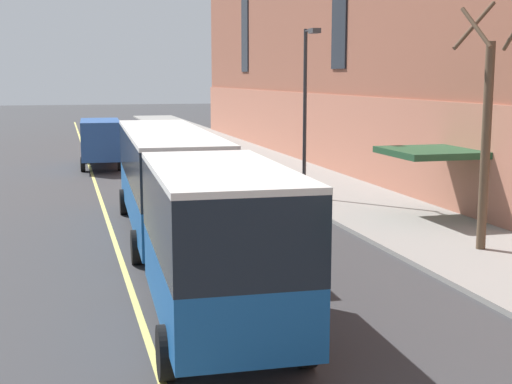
% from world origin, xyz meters
% --- Properties ---
extents(ground_plane, '(260.00, 260.00, 0.00)m').
position_xyz_m(ground_plane, '(0.00, 0.00, 0.00)').
color(ground_plane, '#38383A').
extents(sidewalk, '(5.27, 160.00, 0.15)m').
position_xyz_m(sidewalk, '(9.26, 3.00, 0.07)').
color(sidewalk, gray).
rests_on(sidewalk, ground).
extents(city_bus, '(3.52, 19.36, 3.59)m').
position_xyz_m(city_bus, '(0.32, 3.90, 2.09)').
color(city_bus, '#19569E').
rests_on(city_bus, ground).
extents(parked_car_black_0, '(2.00, 4.31, 1.56)m').
position_xyz_m(parked_car_black_0, '(5.38, 12.82, 0.78)').
color(parked_car_black_0, black).
rests_on(parked_car_black_0, ground).
extents(parked_car_silver_3, '(2.11, 4.72, 1.56)m').
position_xyz_m(parked_car_silver_3, '(5.30, 23.26, 0.78)').
color(parked_car_silver_3, '#B7B7BC').
rests_on(parked_car_silver_3, ground).
extents(box_truck, '(2.55, 7.26, 2.89)m').
position_xyz_m(box_truck, '(-0.73, 26.81, 1.66)').
color(box_truck, '#285199').
rests_on(box_truck, ground).
extents(street_tree_mid_block, '(1.85, 1.84, 7.48)m').
position_xyz_m(street_tree_mid_block, '(9.34, 2.41, 3.81)').
color(street_tree_mid_block, brown).
rests_on(street_tree_mid_block, sidewalk).
extents(street_lamp, '(0.36, 1.48, 7.22)m').
position_xyz_m(street_lamp, '(7.23, 12.62, 4.55)').
color(street_lamp, '#2D2D30').
rests_on(street_lamp, sidewalk).
extents(lane_centerline, '(0.16, 140.00, 0.01)m').
position_xyz_m(lane_centerline, '(-1.38, 3.00, 0.00)').
color(lane_centerline, '#E0D66B').
rests_on(lane_centerline, ground).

